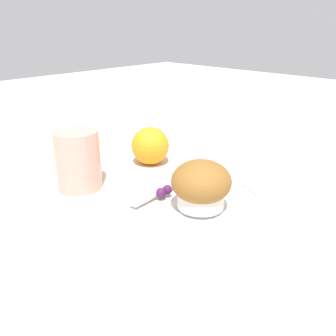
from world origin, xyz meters
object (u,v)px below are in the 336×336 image
(butter_knife, at_px, (165,188))
(muffin, at_px, (201,185))
(juice_glass, at_px, (78,160))
(orange_fruit, at_px, (150,146))

(butter_knife, bearing_deg, muffin, -98.78)
(muffin, xyz_separation_m, butter_knife, (0.01, 0.08, -0.03))
(muffin, relative_size, juice_glass, 0.85)
(orange_fruit, distance_m, juice_glass, 0.17)
(muffin, relative_size, orange_fruit, 1.15)
(muffin, bearing_deg, orange_fruit, 64.01)
(muffin, height_order, orange_fruit, muffin)
(muffin, xyz_separation_m, juice_glass, (-0.06, 0.22, -0.00))
(muffin, distance_m, juice_glass, 0.23)
(orange_fruit, bearing_deg, muffin, -115.99)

